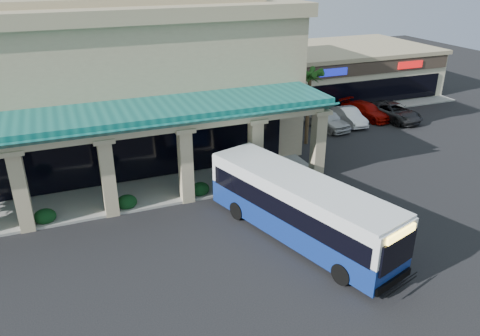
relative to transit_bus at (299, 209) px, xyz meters
name	(u,v)px	position (x,y,z in m)	size (l,w,h in m)	color
ground	(268,233)	(-1.29, 1.00, -1.69)	(110.00, 110.00, 0.00)	black
main_building	(76,78)	(-9.29, 17.00, 3.98)	(30.80, 14.80, 11.35)	tan
arcade	(95,160)	(-9.29, 7.80, 1.16)	(30.00, 6.20, 5.70)	#0F5B58
strip_mall	(325,71)	(16.71, 25.00, 0.76)	(22.50, 12.50, 4.90)	beige
palm_0	(308,104)	(7.21, 12.00, 1.61)	(2.40, 2.40, 6.60)	#153F10
palm_1	(301,98)	(8.21, 15.00, 1.21)	(2.40, 2.40, 5.80)	#153F10
broadleaf_tree	(255,91)	(6.21, 20.00, 0.71)	(2.60, 2.60, 4.81)	black
transit_bus	(299,209)	(0.00, 0.00, 0.00)	(2.82, 12.11, 3.38)	navy
pedestrian	(384,228)	(3.73, -2.22, -0.72)	(0.71, 0.46, 1.94)	slate
car_silver	(327,119)	(10.71, 14.59, -0.87)	(1.94, 4.81, 1.64)	silver
car_white	(349,116)	(13.14, 14.89, -0.97)	(1.52, 4.36, 1.44)	white
car_red	(366,111)	(15.47, 15.65, -0.95)	(2.07, 5.09, 1.48)	#8D0601
car_gray	(393,112)	(17.54, 14.35, -0.91)	(2.59, 5.61, 1.56)	#242325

